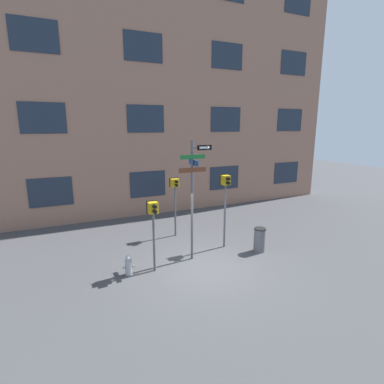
# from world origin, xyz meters

# --- Properties ---
(ground_plane) EXTENTS (60.00, 60.00, 0.00)m
(ground_plane) POSITION_xyz_m (0.00, 0.00, 0.00)
(ground_plane) COLOR #424244
(building_facade) EXTENTS (24.00, 0.63, 13.80)m
(building_facade) POSITION_xyz_m (0.00, 7.30, 6.90)
(building_facade) COLOR #936B56
(building_facade) RESTS_ON ground_plane
(street_sign_pole) EXTENTS (1.27, 0.73, 4.37)m
(street_sign_pole) POSITION_xyz_m (-0.09, 0.88, 2.63)
(street_sign_pole) COLOR #4C4C51
(street_sign_pole) RESTS_ON ground_plane
(pedestrian_signal_left) EXTENTS (0.37, 0.40, 2.44)m
(pedestrian_signal_left) POSITION_xyz_m (-1.69, 0.56, 1.91)
(pedestrian_signal_left) COLOR #4C4C51
(pedestrian_signal_left) RESTS_ON ground_plane
(pedestrian_signal_right) EXTENTS (0.37, 0.40, 2.98)m
(pedestrian_signal_right) POSITION_xyz_m (1.52, 1.36, 2.31)
(pedestrian_signal_right) COLOR #4C4C51
(pedestrian_signal_right) RESTS_ON ground_plane
(pedestrian_signal_across) EXTENTS (0.41, 0.40, 2.61)m
(pedestrian_signal_across) POSITION_xyz_m (0.18, 3.38, 2.06)
(pedestrian_signal_across) COLOR #4C4C51
(pedestrian_signal_across) RESTS_ON ground_plane
(fire_hydrant) EXTENTS (0.39, 0.23, 0.68)m
(fire_hydrant) POSITION_xyz_m (-2.57, 0.63, 0.33)
(fire_hydrant) COLOR #A5A5A8
(fire_hydrant) RESTS_ON ground_plane
(trash_bin) EXTENTS (0.47, 0.47, 0.95)m
(trash_bin) POSITION_xyz_m (2.54, 0.40, 0.48)
(trash_bin) COLOR #59595B
(trash_bin) RESTS_ON ground_plane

